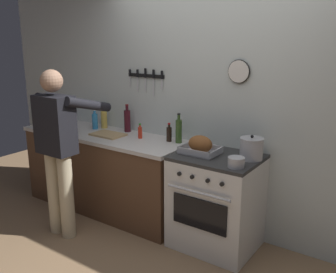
{
  "coord_description": "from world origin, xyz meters",
  "views": [
    {
      "loc": [
        1.71,
        -1.95,
        1.96
      ],
      "look_at": [
        -0.23,
        0.85,
        1.04
      ],
      "focal_mm": 40.33,
      "sensor_mm": 36.0,
      "label": 1
    }
  ],
  "objects_px": {
    "saucepan": "(236,162)",
    "bottle_hot_sauce": "(140,132)",
    "person_cook": "(58,143)",
    "bottle_wine_red": "(127,120)",
    "cutting_board": "(108,135)",
    "bottle_cooking_oil": "(104,119)",
    "roasting_pan": "(200,146)",
    "bottle_olive_oil": "(179,131)",
    "bottle_dish_soap": "(95,121)",
    "stove": "(216,201)",
    "bottle_soy_sauce": "(169,134)",
    "stock_pot": "(251,148)"
  },
  "relations": [
    {
      "from": "cutting_board",
      "to": "bottle_hot_sauce",
      "type": "distance_m",
      "value": 0.38
    },
    {
      "from": "stove",
      "to": "saucepan",
      "type": "relative_size",
      "value": 6.47
    },
    {
      "from": "bottle_soy_sauce",
      "to": "bottle_dish_soap",
      "type": "distance_m",
      "value": 1.02
    },
    {
      "from": "person_cook",
      "to": "bottle_olive_oil",
      "type": "height_order",
      "value": "person_cook"
    },
    {
      "from": "person_cook",
      "to": "bottle_dish_soap",
      "type": "xyz_separation_m",
      "value": [
        -0.29,
        0.77,
        0.04
      ]
    },
    {
      "from": "bottle_olive_oil",
      "to": "bottle_dish_soap",
      "type": "distance_m",
      "value": 1.13
    },
    {
      "from": "bottle_cooking_oil",
      "to": "bottle_wine_red",
      "type": "bearing_deg",
      "value": 3.5
    },
    {
      "from": "roasting_pan",
      "to": "saucepan",
      "type": "distance_m",
      "value": 0.46
    },
    {
      "from": "stove",
      "to": "person_cook",
      "type": "xyz_separation_m",
      "value": [
        -1.37,
        -0.67,
        0.5
      ]
    },
    {
      "from": "saucepan",
      "to": "cutting_board",
      "type": "bearing_deg",
      "value": 174.53
    },
    {
      "from": "roasting_pan",
      "to": "person_cook",
      "type": "bearing_deg",
      "value": -151.98
    },
    {
      "from": "cutting_board",
      "to": "bottle_dish_soap",
      "type": "relative_size",
      "value": 1.55
    },
    {
      "from": "roasting_pan",
      "to": "bottle_dish_soap",
      "type": "relative_size",
      "value": 1.52
    },
    {
      "from": "stove",
      "to": "bottle_olive_oil",
      "type": "bearing_deg",
      "value": 162.84
    },
    {
      "from": "stove",
      "to": "bottle_wine_red",
      "type": "bearing_deg",
      "value": 170.18
    },
    {
      "from": "roasting_pan",
      "to": "stock_pot",
      "type": "distance_m",
      "value": 0.47
    },
    {
      "from": "roasting_pan",
      "to": "cutting_board",
      "type": "distance_m",
      "value": 1.16
    },
    {
      "from": "saucepan",
      "to": "bottle_dish_soap",
      "type": "height_order",
      "value": "bottle_dish_soap"
    },
    {
      "from": "cutting_board",
      "to": "bottle_cooking_oil",
      "type": "distance_m",
      "value": 0.37
    },
    {
      "from": "person_cook",
      "to": "saucepan",
      "type": "bearing_deg",
      "value": -64.45
    },
    {
      "from": "saucepan",
      "to": "bottle_hot_sauce",
      "type": "xyz_separation_m",
      "value": [
        -1.23,
        0.26,
        0.02
      ]
    },
    {
      "from": "stove",
      "to": "bottle_soy_sauce",
      "type": "bearing_deg",
      "value": 166.62
    },
    {
      "from": "stock_pot",
      "to": "saucepan",
      "type": "xyz_separation_m",
      "value": [
        -0.01,
        -0.28,
        -0.05
      ]
    },
    {
      "from": "person_cook",
      "to": "bottle_dish_soap",
      "type": "distance_m",
      "value": 0.83
    },
    {
      "from": "roasting_pan",
      "to": "saucepan",
      "type": "bearing_deg",
      "value": -19.88
    },
    {
      "from": "bottle_soy_sauce",
      "to": "bottle_wine_red",
      "type": "bearing_deg",
      "value": 173.95
    },
    {
      "from": "stock_pot",
      "to": "bottle_dish_soap",
      "type": "height_order",
      "value": "bottle_dish_soap"
    },
    {
      "from": "cutting_board",
      "to": "bottle_dish_soap",
      "type": "height_order",
      "value": "bottle_dish_soap"
    },
    {
      "from": "bottle_olive_oil",
      "to": "bottle_hot_sauce",
      "type": "distance_m",
      "value": 0.45
    },
    {
      "from": "person_cook",
      "to": "bottle_wine_red",
      "type": "height_order",
      "value": "person_cook"
    },
    {
      "from": "stove",
      "to": "stock_pot",
      "type": "height_order",
      "value": "stock_pot"
    },
    {
      "from": "stove",
      "to": "stock_pot",
      "type": "relative_size",
      "value": 4.1
    },
    {
      "from": "saucepan",
      "to": "bottle_olive_oil",
      "type": "bearing_deg",
      "value": 156.33
    },
    {
      "from": "stock_pot",
      "to": "saucepan",
      "type": "relative_size",
      "value": 1.58
    },
    {
      "from": "bottle_cooking_oil",
      "to": "person_cook",
      "type": "bearing_deg",
      "value": -75.12
    },
    {
      "from": "roasting_pan",
      "to": "bottle_dish_soap",
      "type": "bearing_deg",
      "value": 174.97
    },
    {
      "from": "stove",
      "to": "saucepan",
      "type": "height_order",
      "value": "saucepan"
    },
    {
      "from": "bottle_soy_sauce",
      "to": "person_cook",
      "type": "bearing_deg",
      "value": -131.64
    },
    {
      "from": "saucepan",
      "to": "bottle_cooking_oil",
      "type": "height_order",
      "value": "bottle_cooking_oil"
    },
    {
      "from": "roasting_pan",
      "to": "stove",
      "type": "bearing_deg",
      "value": 9.6
    },
    {
      "from": "bottle_cooking_oil",
      "to": "bottle_dish_soap",
      "type": "xyz_separation_m",
      "value": [
        -0.06,
        -0.09,
        -0.01
      ]
    },
    {
      "from": "roasting_pan",
      "to": "saucepan",
      "type": "relative_size",
      "value": 2.53
    },
    {
      "from": "bottle_cooking_oil",
      "to": "bottle_hot_sauce",
      "type": "xyz_separation_m",
      "value": [
        0.64,
        -0.12,
        -0.04
      ]
    },
    {
      "from": "bottle_cooking_oil",
      "to": "bottle_wine_red",
      "type": "distance_m",
      "value": 0.34
    },
    {
      "from": "roasting_pan",
      "to": "stock_pot",
      "type": "xyz_separation_m",
      "value": [
        0.45,
        0.12,
        0.02
      ]
    },
    {
      "from": "roasting_pan",
      "to": "bottle_hot_sauce",
      "type": "xyz_separation_m",
      "value": [
        -0.8,
        0.1,
        -0.01
      ]
    },
    {
      "from": "bottle_wine_red",
      "to": "stock_pot",
      "type": "bearing_deg",
      "value": -4.71
    },
    {
      "from": "stock_pot",
      "to": "bottle_soy_sauce",
      "type": "bearing_deg",
      "value": 176.2
    },
    {
      "from": "stock_pot",
      "to": "cutting_board",
      "type": "xyz_separation_m",
      "value": [
        -1.61,
        -0.12,
        -0.09
      ]
    },
    {
      "from": "stock_pot",
      "to": "cutting_board",
      "type": "relative_size",
      "value": 0.61
    }
  ]
}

